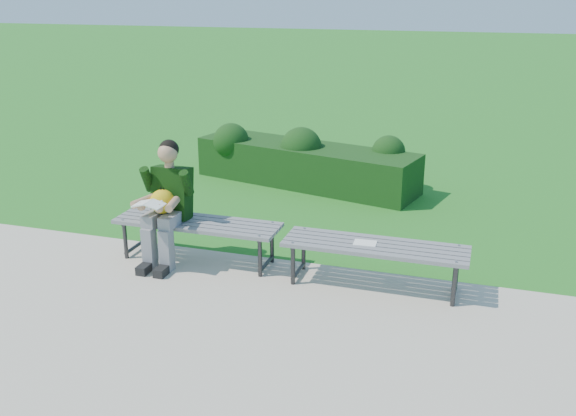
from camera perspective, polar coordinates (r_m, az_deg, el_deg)
The scene contains 7 objects.
ground at distance 7.14m, azimuth -2.98°, elevation -4.43°, with size 80.00×80.00×0.00m.
walkway at distance 5.70m, azimuth -9.21°, elevation -10.98°, with size 30.00×3.50×0.02m.
hedge at distance 9.69m, azimuth 1.37°, elevation 4.23°, with size 3.54×1.65×0.88m.
bench_left at distance 6.94m, azimuth -8.06°, elevation -1.60°, with size 1.80×0.50×0.46m.
bench_right at distance 6.33m, azimuth 7.74°, elevation -3.68°, with size 1.80×0.50×0.46m.
seated_boy at distance 6.89m, azimuth -10.77°, elevation 0.73°, with size 0.56×0.76×1.31m.
paper_sheet at distance 6.32m, azimuth 6.87°, elevation -3.10°, with size 0.23×0.17×0.01m.
Camera 1 is at (2.32, -6.12, 2.84)m, focal length 40.00 mm.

